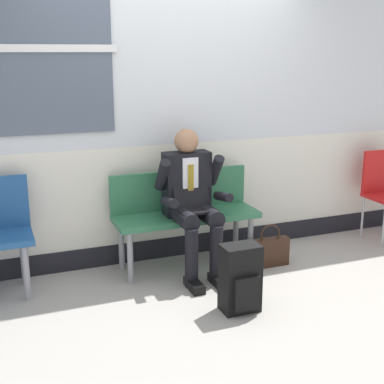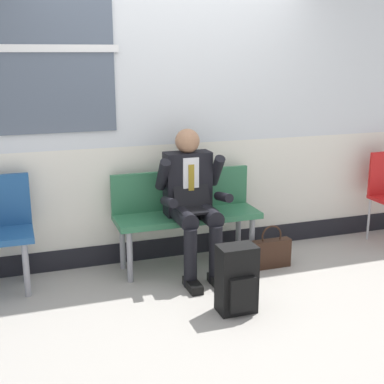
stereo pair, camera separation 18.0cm
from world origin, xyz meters
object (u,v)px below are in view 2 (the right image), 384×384
object	(u,v)px
backpack	(237,280)
person_seated	(192,199)
bench_with_person	(185,209)
handbag	(271,252)

from	to	relation	value
backpack	person_seated	bearing A→B (deg)	95.48
bench_with_person	person_seated	distance (m)	0.24
backpack	handbag	world-z (taller)	backpack
person_seated	backpack	size ratio (longest dim) A/B	2.42
person_seated	handbag	xyz separation A→B (m)	(0.70, -0.13, -0.53)
bench_with_person	backpack	size ratio (longest dim) A/B	2.47
bench_with_person	handbag	bearing A→B (deg)	-24.55
bench_with_person	backpack	world-z (taller)	bench_with_person
person_seated	backpack	world-z (taller)	person_seated
handbag	bench_with_person	bearing A→B (deg)	155.45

